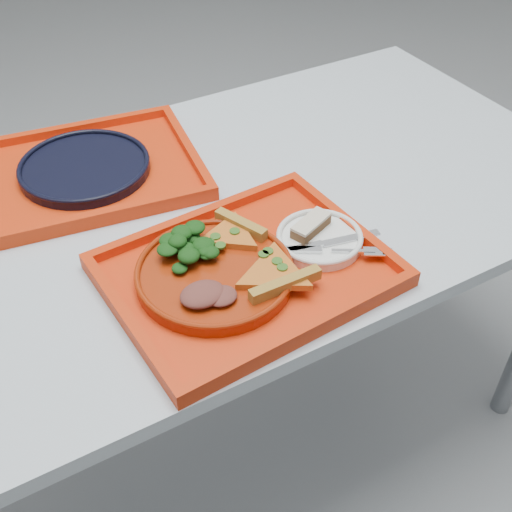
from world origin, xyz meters
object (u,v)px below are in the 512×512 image
tray_main (247,274)px  dinner_plate (215,275)px  navy_plate (85,168)px  tray_far (86,174)px  dessert_bar (311,225)px

tray_main → dinner_plate: size_ratio=1.73×
dinner_plate → navy_plate: dinner_plate is taller
dinner_plate → tray_main: bearing=-10.3°
tray_far → dinner_plate: dinner_plate is taller
dinner_plate → dessert_bar: 0.20m
navy_plate → tray_main: bearing=-71.6°
tray_far → navy_plate: 0.01m
navy_plate → dessert_bar: (0.28, -0.40, 0.02)m
tray_main → tray_far: same height
navy_plate → dessert_bar: size_ratio=3.00×
tray_main → tray_far: size_ratio=1.00×
tray_main → dessert_bar: size_ratio=5.20×
tray_main → tray_far: 0.44m
tray_far → navy_plate: size_ratio=1.73×
tray_main → navy_plate: navy_plate is taller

